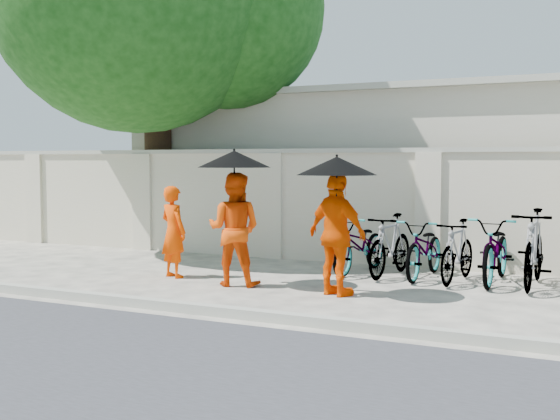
% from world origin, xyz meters
% --- Properties ---
extents(ground, '(80.00, 80.00, 0.00)m').
position_xyz_m(ground, '(0.00, 0.00, 0.00)').
color(ground, beige).
extents(kerb, '(40.00, 0.16, 0.12)m').
position_xyz_m(kerb, '(0.00, -1.70, 0.06)').
color(kerb, '#A1A293').
rests_on(kerb, ground).
extents(compound_wall, '(20.00, 0.30, 2.00)m').
position_xyz_m(compound_wall, '(1.00, 3.20, 1.00)').
color(compound_wall, beige).
rests_on(compound_wall, ground).
extents(building_behind, '(14.00, 6.00, 3.20)m').
position_xyz_m(building_behind, '(2.00, 7.00, 1.60)').
color(building_behind, beige).
rests_on(building_behind, ground).
extents(monk_left, '(0.62, 0.51, 1.46)m').
position_xyz_m(monk_left, '(-1.43, 0.40, 0.73)').
color(monk_left, '#FF4100').
rests_on(monk_left, ground).
extents(monk_center, '(0.92, 0.77, 1.68)m').
position_xyz_m(monk_center, '(-0.20, 0.19, 0.84)').
color(monk_center, '#ED4505').
rests_on(monk_center, ground).
extents(parasol_center, '(1.08, 1.08, 1.05)m').
position_xyz_m(parasol_center, '(-0.15, 0.11, 1.88)').
color(parasol_center, black).
rests_on(parasol_center, ground).
extents(monk_right, '(1.08, 0.77, 1.70)m').
position_xyz_m(monk_right, '(1.47, 0.10, 0.85)').
color(monk_right, '#F04E00').
rests_on(monk_right, ground).
extents(parasol_right, '(1.09, 1.09, 0.95)m').
position_xyz_m(parasol_right, '(1.49, 0.02, 1.79)').
color(parasol_right, black).
rests_on(parasol_right, ground).
extents(bike_0, '(0.84, 1.86, 0.95)m').
position_xyz_m(bike_0, '(1.11, 2.10, 0.47)').
color(bike_0, slate).
rests_on(bike_0, ground).
extents(bike_1, '(0.63, 1.71, 1.00)m').
position_xyz_m(bike_1, '(1.65, 1.99, 0.50)').
color(bike_1, slate).
rests_on(bike_1, ground).
extents(bike_2, '(0.68, 1.80, 0.94)m').
position_xyz_m(bike_2, '(2.20, 2.07, 0.47)').
color(bike_2, slate).
rests_on(bike_2, ground).
extents(bike_3, '(0.59, 1.63, 0.96)m').
position_xyz_m(bike_3, '(2.74, 1.88, 0.48)').
color(bike_3, slate).
rests_on(bike_3, ground).
extents(bike_4, '(0.68, 1.94, 1.02)m').
position_xyz_m(bike_4, '(3.29, 2.08, 0.51)').
color(bike_4, slate).
rests_on(bike_4, ground).
extents(bike_5, '(0.56, 1.92, 1.15)m').
position_xyz_m(bike_5, '(3.84, 1.93, 0.58)').
color(bike_5, slate).
rests_on(bike_5, ground).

